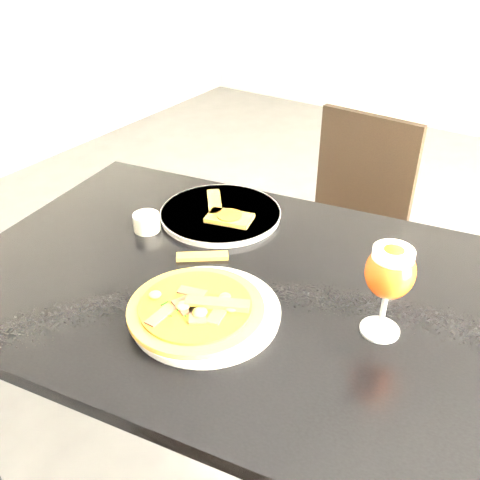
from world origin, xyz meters
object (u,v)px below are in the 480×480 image
Objects in this scene: dining_table at (238,313)px; pizza at (196,308)px; beer_glass at (390,273)px; chair_far at (345,224)px.

pizza is at bearing -98.69° from dining_table.
beer_glass reaches higher than dining_table.
beer_glass is at bearing -60.36° from chair_far.
dining_table is at bearing -80.34° from chair_far.
dining_table is at bearing 90.29° from pizza.
pizza is 1.41× the size of beer_glass.
chair_far is at bearing 115.96° from beer_glass.
chair_far is at bearing 87.00° from dining_table.
dining_table is 1.58× the size of chair_far.
chair_far is 1.02m from pizza.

